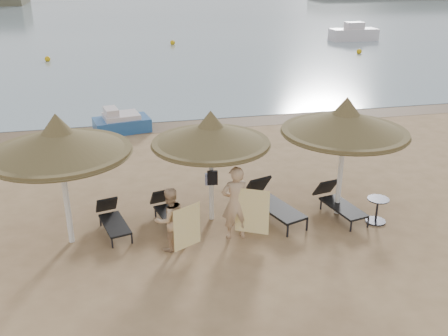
{
  "coord_description": "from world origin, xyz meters",
  "views": [
    {
      "loc": [
        -2.4,
        -10.39,
        6.34
      ],
      "look_at": [
        0.18,
        1.2,
        1.4
      ],
      "focal_mm": 40.0,
      "sensor_mm": 36.0,
      "label": 1
    }
  ],
  "objects_px": {
    "side_table": "(377,211)",
    "person_left": "(170,215)",
    "palapa_center": "(211,134)",
    "person_right": "(235,197)",
    "palapa_left": "(59,142)",
    "palapa_right": "(345,122)",
    "lounger_near_right": "(271,202)",
    "lounger_near_left": "(168,210)",
    "pedal_boat": "(121,122)",
    "lounger_far_right": "(338,201)",
    "lounger_far_left": "(112,219)"
  },
  "relations": [
    {
      "from": "lounger_far_left",
      "to": "lounger_near_right",
      "type": "distance_m",
      "value": 4.16
    },
    {
      "from": "palapa_center",
      "to": "person_right",
      "type": "distance_m",
      "value": 1.7
    },
    {
      "from": "palapa_left",
      "to": "lounger_near_left",
      "type": "xyz_separation_m",
      "value": [
        2.43,
        0.54,
        -2.26
      ]
    },
    {
      "from": "person_right",
      "to": "lounger_near_left",
      "type": "bearing_deg",
      "value": -36.39
    },
    {
      "from": "lounger_near_right",
      "to": "person_right",
      "type": "bearing_deg",
      "value": -162.5
    },
    {
      "from": "person_right",
      "to": "palapa_right",
      "type": "bearing_deg",
      "value": -165.47
    },
    {
      "from": "palapa_center",
      "to": "lounger_near_left",
      "type": "xyz_separation_m",
      "value": [
        -1.13,
        0.14,
        -2.05
      ]
    },
    {
      "from": "palapa_left",
      "to": "person_left",
      "type": "xyz_separation_m",
      "value": [
        2.33,
        -0.84,
        -1.68
      ]
    },
    {
      "from": "lounger_near_left",
      "to": "pedal_boat",
      "type": "xyz_separation_m",
      "value": [
        -0.97,
        7.89,
        0.05
      ]
    },
    {
      "from": "palapa_left",
      "to": "lounger_far_left",
      "type": "bearing_deg",
      "value": 20.3
    },
    {
      "from": "lounger_near_right",
      "to": "side_table",
      "type": "xyz_separation_m",
      "value": [
        2.59,
        -0.92,
        -0.1
      ]
    },
    {
      "from": "palapa_center",
      "to": "pedal_boat",
      "type": "bearing_deg",
      "value": 104.65
    },
    {
      "from": "lounger_near_left",
      "to": "person_left",
      "type": "bearing_deg",
      "value": -107.96
    },
    {
      "from": "person_left",
      "to": "lounger_far_right",
      "type": "bearing_deg",
      "value": 168.14
    },
    {
      "from": "lounger_far_right",
      "to": "palapa_right",
      "type": "bearing_deg",
      "value": 64.96
    },
    {
      "from": "lounger_far_left",
      "to": "lounger_near_right",
      "type": "relative_size",
      "value": 0.77
    },
    {
      "from": "lounger_far_left",
      "to": "lounger_near_right",
      "type": "bearing_deg",
      "value": -15.62
    },
    {
      "from": "palapa_left",
      "to": "side_table",
      "type": "xyz_separation_m",
      "value": [
        7.74,
        -0.7,
        -2.27
      ]
    },
    {
      "from": "lounger_near_left",
      "to": "person_right",
      "type": "height_order",
      "value": "person_right"
    },
    {
      "from": "lounger_far_left",
      "to": "palapa_right",
      "type": "bearing_deg",
      "value": -17.11
    },
    {
      "from": "palapa_center",
      "to": "person_right",
      "type": "bearing_deg",
      "value": -70.41
    },
    {
      "from": "lounger_near_left",
      "to": "lounger_near_right",
      "type": "bearing_deg",
      "value": -20.46
    },
    {
      "from": "lounger_far_left",
      "to": "pedal_boat",
      "type": "relative_size",
      "value": 0.72
    },
    {
      "from": "side_table",
      "to": "pedal_boat",
      "type": "height_order",
      "value": "pedal_boat"
    },
    {
      "from": "person_left",
      "to": "lounger_far_left",
      "type": "bearing_deg",
      "value": -64.04
    },
    {
      "from": "person_left",
      "to": "person_right",
      "type": "distance_m",
      "value": 1.63
    },
    {
      "from": "palapa_right",
      "to": "lounger_near_left",
      "type": "bearing_deg",
      "value": 173.18
    },
    {
      "from": "lounger_far_right",
      "to": "lounger_far_left",
      "type": "bearing_deg",
      "value": 164.81
    },
    {
      "from": "palapa_right",
      "to": "person_left",
      "type": "xyz_separation_m",
      "value": [
        -4.62,
        -0.84,
        -1.66
      ]
    },
    {
      "from": "lounger_near_left",
      "to": "person_right",
      "type": "bearing_deg",
      "value": -52.26
    },
    {
      "from": "side_table",
      "to": "person_right",
      "type": "distance_m",
      "value": 3.87
    },
    {
      "from": "palapa_right",
      "to": "person_right",
      "type": "relative_size",
      "value": 1.48
    },
    {
      "from": "palapa_left",
      "to": "palapa_right",
      "type": "bearing_deg",
      "value": -0.04
    },
    {
      "from": "palapa_center",
      "to": "palapa_left",
      "type": "bearing_deg",
      "value": -173.59
    },
    {
      "from": "lounger_near_left",
      "to": "side_table",
      "type": "bearing_deg",
      "value": -26.92
    },
    {
      "from": "lounger_near_right",
      "to": "person_left",
      "type": "relative_size",
      "value": 1.19
    },
    {
      "from": "palapa_center",
      "to": "side_table",
      "type": "xyz_separation_m",
      "value": [
        4.17,
        -1.11,
        -2.05
      ]
    },
    {
      "from": "palapa_right",
      "to": "lounger_far_right",
      "type": "xyz_separation_m",
      "value": [
        -0.01,
        -0.03,
        -2.22
      ]
    },
    {
      "from": "lounger_far_right",
      "to": "person_left",
      "type": "relative_size",
      "value": 1.02
    },
    {
      "from": "palapa_right",
      "to": "person_left",
      "type": "bearing_deg",
      "value": -169.71
    },
    {
      "from": "lounger_near_right",
      "to": "person_left",
      "type": "xyz_separation_m",
      "value": [
        -2.82,
        -1.06,
        0.49
      ]
    },
    {
      "from": "palapa_center",
      "to": "person_left",
      "type": "bearing_deg",
      "value": -134.75
    },
    {
      "from": "palapa_right",
      "to": "lounger_near_right",
      "type": "bearing_deg",
      "value": 173.0
    },
    {
      "from": "pedal_boat",
      "to": "person_right",
      "type": "bearing_deg",
      "value": -85.19
    },
    {
      "from": "side_table",
      "to": "person_left",
      "type": "xyz_separation_m",
      "value": [
        -5.41,
        -0.14,
        0.59
      ]
    },
    {
      "from": "side_table",
      "to": "person_left",
      "type": "distance_m",
      "value": 5.44
    },
    {
      "from": "side_table",
      "to": "palapa_center",
      "type": "bearing_deg",
      "value": 165.16
    },
    {
      "from": "person_right",
      "to": "lounger_near_right",
      "type": "bearing_deg",
      "value": -141.66
    },
    {
      "from": "lounger_far_right",
      "to": "person_left",
      "type": "height_order",
      "value": "person_left"
    },
    {
      "from": "lounger_near_left",
      "to": "person_left",
      "type": "xyz_separation_m",
      "value": [
        -0.1,
        -1.38,
        0.59
      ]
    }
  ]
}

